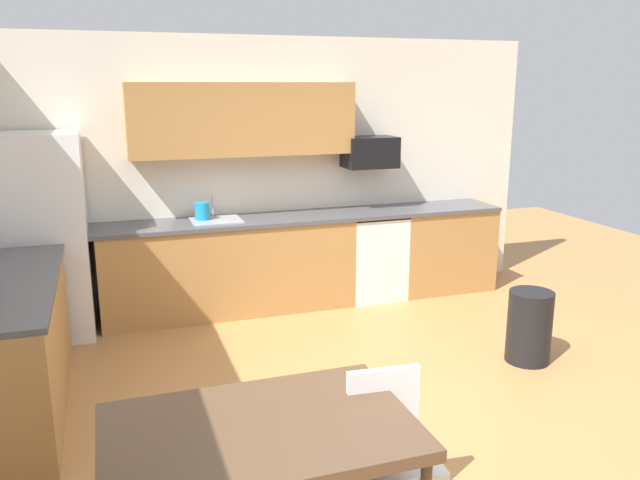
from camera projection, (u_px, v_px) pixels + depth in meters
The scene contains 17 objects.
ground_plane at pixel (366, 409), 4.50m from camera, with size 12.00×12.00×0.00m, color #B77F47.
wall_back at pixel (269, 171), 6.62m from camera, with size 5.80×0.10×2.70m, color silver.
cabinet_run_back at pixel (229, 268), 6.35m from camera, with size 2.48×0.60×0.90m, color #AD7A42.
cabinet_run_back_right at pixel (441, 249), 7.09m from camera, with size 1.07×0.60×0.90m, color #AD7A42.
cabinet_run_left at pixel (15, 349), 4.41m from camera, with size 0.60×2.00×0.90m, color #AD7A42.
countertop_back at pixel (278, 219), 6.40m from camera, with size 4.80×0.64×0.04m, color #4C4C51.
countertop_left at pixel (7, 284), 4.30m from camera, with size 0.64×2.00×0.04m, color #4C4C51.
upper_cabinets_back at pixel (243, 119), 6.19m from camera, with size 2.20×0.34×0.70m, color #AD7A42.
refrigerator at pixel (42, 237), 5.64m from camera, with size 0.76×0.70×1.83m, color white.
oven_range at pixel (372, 255), 6.83m from camera, with size 0.60×0.60×0.91m.
microwave at pixel (370, 152), 6.66m from camera, with size 0.54×0.36×0.32m, color black.
sink_basin at pixel (217, 227), 6.21m from camera, with size 0.48×0.40×0.14m, color #A5A8AD.
sink_faucet at pixel (213, 207), 6.34m from camera, with size 0.02×0.02×0.24m, color #B2B5BA.
dining_table at pixel (260, 437), 2.89m from camera, with size 1.40×0.90×0.74m.
chair_near_table at pixel (390, 443), 3.16m from camera, with size 0.43×0.43×0.85m.
trash_bin at pixel (529, 327), 5.23m from camera, with size 0.36×0.36×0.60m, color black.
kettle at pixel (202, 213), 6.19m from camera, with size 0.14×0.14×0.20m, color #198CBF.
Camera 1 is at (-1.62, -3.77, 2.23)m, focal length 35.85 mm.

